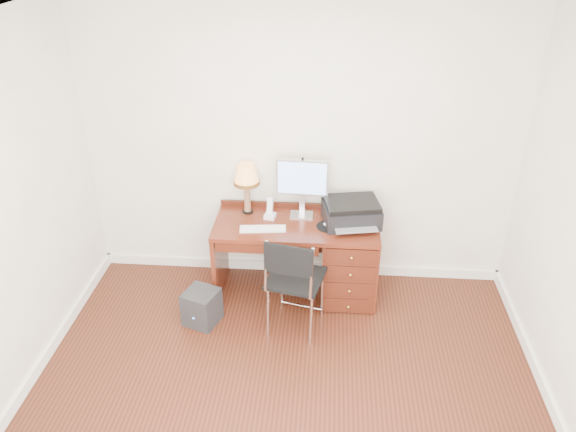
# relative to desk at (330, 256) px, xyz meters

# --- Properties ---
(ground) EXTENTS (4.00, 4.00, 0.00)m
(ground) POSITION_rel_desk_xyz_m (-0.32, -1.40, -0.41)
(ground) COLOR #35150C
(ground) RESTS_ON ground
(room_shell) EXTENTS (4.00, 4.00, 4.00)m
(room_shell) POSITION_rel_desk_xyz_m (-0.32, -0.77, -0.36)
(room_shell) COLOR white
(room_shell) RESTS_ON ground
(desk) EXTENTS (1.50, 0.67, 0.75)m
(desk) POSITION_rel_desk_xyz_m (0.00, 0.00, 0.00)
(desk) COLOR #5C2113
(desk) RESTS_ON ground
(monitor) EXTENTS (0.48, 0.17, 0.55)m
(monitor) POSITION_rel_desk_xyz_m (-0.29, 0.17, 0.68)
(monitor) COLOR silver
(monitor) RESTS_ON desk
(keyboard) EXTENTS (0.42, 0.16, 0.02)m
(keyboard) POSITION_rel_desk_xyz_m (-0.62, -0.14, 0.34)
(keyboard) COLOR white
(keyboard) RESTS_ON desk
(mouse_pad) EXTENTS (0.22, 0.22, 0.04)m
(mouse_pad) POSITION_rel_desk_xyz_m (-0.03, -0.04, 0.35)
(mouse_pad) COLOR black
(mouse_pad) RESTS_ON desk
(printer) EXTENTS (0.56, 0.47, 0.22)m
(printer) POSITION_rel_desk_xyz_m (0.17, 0.05, 0.45)
(printer) COLOR black
(printer) RESTS_ON desk
(leg_lamp) EXTENTS (0.24, 0.24, 0.49)m
(leg_lamp) POSITION_rel_desk_xyz_m (-0.80, 0.18, 0.70)
(leg_lamp) COLOR black
(leg_lamp) RESTS_ON desk
(phone) EXTENTS (0.11, 0.11, 0.21)m
(phone) POSITION_rel_desk_xyz_m (-0.57, 0.08, 0.40)
(phone) COLOR white
(phone) RESTS_ON desk
(pen_cup) EXTENTS (0.08, 0.08, 0.10)m
(pen_cup) POSITION_rel_desk_xyz_m (-0.03, 0.09, 0.39)
(pen_cup) COLOR black
(pen_cup) RESTS_ON desk
(chair) EXTENTS (0.54, 0.54, 0.96)m
(chair) POSITION_rel_desk_xyz_m (-0.29, -0.59, 0.17)
(chair) COLOR black
(chair) RESTS_ON ground
(equipment_box) EXTENTS (0.35, 0.35, 0.32)m
(equipment_box) POSITION_rel_desk_xyz_m (-1.13, -0.54, -0.25)
(equipment_box) COLOR black
(equipment_box) RESTS_ON ground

